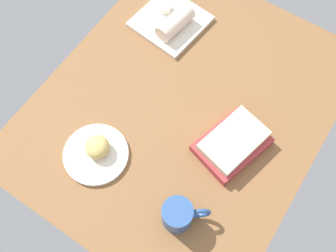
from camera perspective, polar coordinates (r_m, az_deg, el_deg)
The scene contains 8 objects.
dining_table at distance 135.05cm, azimuth 2.28°, elevation 2.73°, with size 110.00×90.00×4.00cm, color brown.
round_plate at distance 127.23cm, azimuth -10.33°, elevation -4.02°, with size 20.68×20.68×1.40cm, color silver.
scone_pastry at distance 124.37cm, azimuth -10.15°, elevation -2.98°, with size 7.86×7.57×5.38cm, color tan.
square_plate at distance 151.44cm, azimuth 0.35°, elevation 14.83°, with size 23.42×23.42×1.60cm, color silver.
sauce_cup at distance 153.00cm, azimuth -0.45°, elevation 16.72°, with size 4.91×4.91×2.34cm.
breakfast_wrap at distance 145.93cm, azimuth 1.03°, elevation 14.63°, with size 6.33×6.33×14.88cm, color beige.
book_stack at distance 125.91cm, azimuth 9.28°, elevation -2.43°, with size 25.45×21.37×6.08cm.
coffee_mug at distance 115.41cm, azimuth 1.55°, elevation -12.66°, with size 10.91×12.61×10.06cm.
Camera 1 is at (-54.36, -29.37, 122.09)cm, focal length 42.32 mm.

